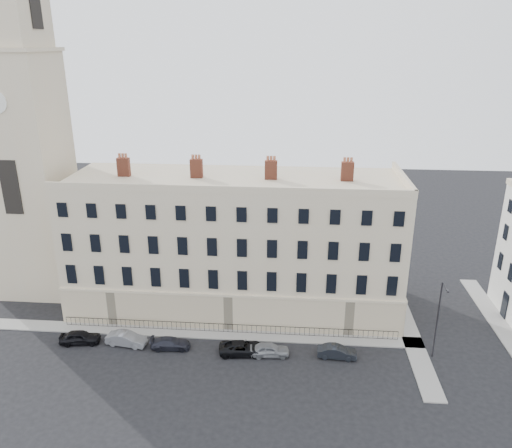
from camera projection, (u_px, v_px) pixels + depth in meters
The scene contains 14 objects.
ground at pixel (284, 367), 46.88m from camera, with size 160.00×160.00×0.00m, color black.
terrace at pixel (235, 243), 55.96m from camera, with size 36.22×12.22×17.00m.
church_tower at pixel (23, 138), 55.87m from camera, with size 8.00×8.13×44.00m.
pavement_terrace at pixel (190, 333), 52.31m from camera, with size 48.00×2.00×0.12m, color gray.
pavement_east_return at pixel (407, 327), 53.34m from camera, with size 2.00×24.00×0.12m, color gray.
pavement_adjacent at pixel (497, 321), 54.44m from camera, with size 2.00×20.00×0.12m, color gray.
railings at pixel (228, 328), 52.21m from camera, with size 35.00×0.04×0.96m.
car_a at pixel (80, 337), 50.37m from camera, with size 1.61×4.01×1.37m, color black.
car_b at pixel (127, 339), 50.09m from camera, with size 1.43×4.10×1.35m, color slate.
car_c at pixel (171, 343), 49.55m from camera, with size 1.60×3.95×1.15m, color #22242E.
car_d at pixel (242, 348), 48.69m from camera, with size 2.10×4.55×1.26m, color black.
car_e at pixel (270, 350), 48.38m from camera, with size 1.56×3.87×1.32m, color gray.
car_f at pixel (337, 352), 48.09m from camera, with size 1.32×3.78×1.25m, color black.
streetlamp at pixel (438, 317), 46.84m from camera, with size 0.28×1.74×8.03m.
Camera 1 is at (0.65, -39.47, 28.77)m, focal length 35.00 mm.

